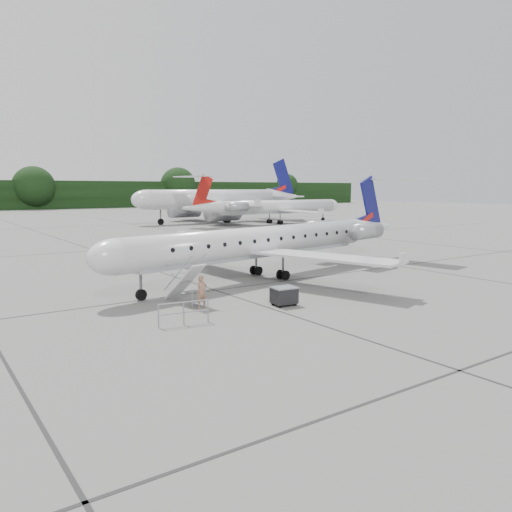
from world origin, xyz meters
TOP-DOWN VIEW (x-y plane):
  - ground at (0.00, 0.00)m, footprint 320.00×320.00m
  - treeline at (0.00, 130.00)m, footprint 260.00×4.00m
  - main_regional_jet at (-2.23, 6.63)m, footprint 29.26×23.33m
  - airstair at (-9.37, 3.10)m, footprint 1.27×2.53m
  - passenger at (-9.13, 1.76)m, footprint 0.61×0.43m
  - safety_railing at (-11.26, -0.51)m, footprint 2.18×0.45m
  - baggage_cart at (-5.49, -0.12)m, footprint 1.25×1.06m
  - bg_narrowbody at (22.37, 55.33)m, footprint 32.00×23.60m
  - bg_regional_right at (29.93, 46.21)m, footprint 30.22×22.20m

SIDE VIEW (x-z plane):
  - ground at x=0.00m, z-range 0.00..0.00m
  - safety_railing at x=-11.26m, z-range 0.00..1.00m
  - baggage_cart at x=-5.49m, z-range 0.00..1.00m
  - passenger at x=-9.13m, z-range 0.00..1.61m
  - airstair at x=-9.37m, z-range 0.00..2.11m
  - main_regional_jet at x=-2.23m, z-range 0.00..6.74m
  - bg_regional_right at x=29.93m, z-range 0.00..7.76m
  - treeline at x=0.00m, z-range 0.00..8.00m
  - bg_narrowbody at x=22.37m, z-range 0.00..11.20m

